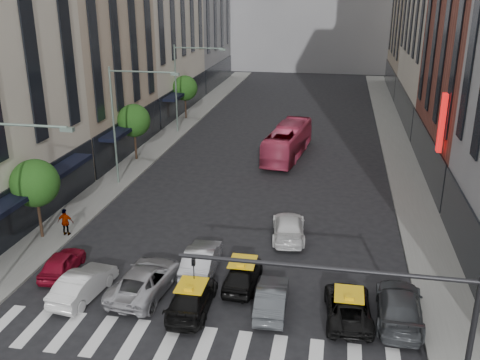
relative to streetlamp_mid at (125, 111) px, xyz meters
The scene contains 22 objects.
sidewalk_left 11.67m from the streetlamp_mid, 98.29° to the left, with size 3.00×96.00×0.15m, color slate.
sidewalk_right 24.46m from the streetlamp_mid, 24.90° to the left, with size 3.00×96.00×0.15m, color slate.
building_left_b 12.23m from the streetlamp_mid, 131.01° to the left, with size 8.00×16.00×24.00m, color tan.
tree_near 10.40m from the streetlamp_mid, 99.96° to the right, with size 2.88×2.88×4.95m.
tree_mid 6.65m from the streetlamp_mid, 106.32° to the left, with size 2.88×2.88×4.95m.
tree_far 22.18m from the streetlamp_mid, 94.56° to the left, with size 2.88×2.88×4.95m.
streetlamp_mid is the anchor object (origin of this frame).
streetlamp_far 16.00m from the streetlamp_mid, 90.00° to the left, with size 5.38×0.25×9.00m.
traffic_signal 27.53m from the streetlamp_mid, 49.82° to the right, with size 10.10×0.20×6.00m.
liberty_sign 22.64m from the streetlamp_mid, ahead, with size 0.30×0.70×4.00m.
car_red 14.76m from the streetlamp_mid, 83.47° to the right, with size 1.48×3.68×1.25m, color maroon.
car_white_front 16.89m from the streetlamp_mid, 76.47° to the right, with size 1.50×4.30×1.42m, color beige.
car_silver 16.93m from the streetlamp_mid, 65.54° to the right, with size 2.43×5.27×1.46m, color #A7A6AC.
taxi_left 19.09m from the streetlamp_mid, 59.21° to the right, with size 1.86×4.57×1.33m, color black.
taxi_center 18.15m from the streetlamp_mid, 49.10° to the right, with size 1.62×4.02×1.37m, color black.
car_grey_mid 20.68m from the streetlamp_mid, 48.91° to the right, with size 1.42×4.07×1.34m, color #3A3D41.
taxi_right 23.13m from the streetlamp_mid, 41.97° to the right, with size 2.08×4.52×1.26m, color black.
car_grey_curb 24.68m from the streetlamp_mid, 37.76° to the right, with size 2.08×5.12×1.48m, color #3B3F42.
car_row2_left 15.91m from the streetlamp_mid, 53.59° to the right, with size 1.59×4.55×1.50m, color #AEAEB4.
car_row2_right 15.79m from the streetlamp_mid, 28.11° to the right, with size 1.96×4.82×1.40m, color white.
bus 15.54m from the streetlamp_mid, 39.95° to the left, with size 2.44×10.41×2.90m, color #BC3757.
pedestrian_far 10.72m from the streetlamp_mid, 92.14° to the right, with size 1.01×0.42×1.73m, color gray.
Camera 1 is at (5.66, -17.03, 14.68)m, focal length 40.00 mm.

